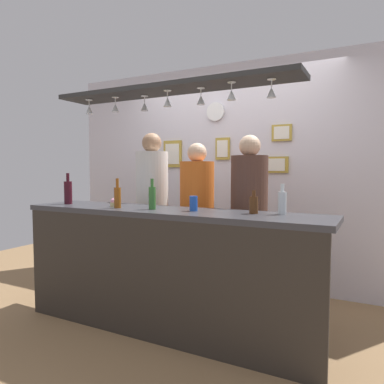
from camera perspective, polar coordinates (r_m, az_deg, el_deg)
The scene contains 26 objects.
ground_plane at distance 3.58m, azimuth -0.78°, elevation -18.85°, with size 8.00×8.00×0.00m, color olive.
back_wall at distance 4.30m, azimuth 6.16°, elevation 2.73°, with size 4.40×0.06×2.60m, color silver.
bar_counter at distance 2.95m, azimuth -5.52°, elevation -9.63°, with size 2.70×0.55×1.03m.
overhead_glass_rack at distance 3.11m, azimuth -3.54°, elevation 16.09°, with size 2.20×0.36×0.04m, color black.
hanging_wineglass_far_left at distance 3.58m, azimuth -16.02°, elevation 12.50°, with size 0.07×0.07×0.13m.
hanging_wineglass_left at distance 3.40m, azimuth -12.08°, elevation 13.04°, with size 0.07×0.07×0.13m.
hanging_wineglass_center_left at distance 3.30m, azimuth -7.55°, elevation 13.38°, with size 0.07×0.07×0.13m.
hanging_wineglass_center at distance 3.06m, azimuth -3.86°, elevation 14.18°, with size 0.07×0.07×0.13m.
hanging_wineglass_center_right at distance 2.96m, azimuth 1.42°, elevation 14.52°, with size 0.07×0.07×0.13m.
hanging_wineglass_right at distance 2.79m, azimuth 6.29°, elevation 15.17°, with size 0.07×0.07×0.13m.
hanging_wineglass_far_right at distance 2.75m, azimuth 12.52°, elevation 15.29°, with size 0.07×0.07×0.13m.
person_left_white_patterned_shirt at distance 3.83m, azimuth -6.35°, elevation -1.04°, with size 0.34×0.34×1.75m.
person_middle_orange_shirt at distance 3.57m, azimuth 0.80°, elevation -2.64°, with size 0.34×0.34×1.63m.
person_right_brown_shirt at distance 3.36m, azimuth 9.06°, elevation -2.48°, with size 0.34×0.34×1.68m.
bottle_beer_amber_tall at distance 3.19m, azimuth -11.76°, elevation -0.72°, with size 0.06×0.06×0.26m.
bottle_soda_clear at distance 2.78m, azimuth 14.13°, elevation -1.58°, with size 0.06×0.06×0.23m.
bottle_wine_dark_red at distance 3.68m, azimuth -19.10°, elevation 0.02°, with size 0.08×0.08×0.30m.
bottle_beer_green_import at distance 3.04m, azimuth -6.35°, elevation -0.82°, with size 0.06×0.06×0.26m.
bottle_beer_brown_stubby at distance 2.78m, azimuth 9.78°, elevation -1.96°, with size 0.07×0.07×0.18m.
drink_can at distance 2.91m, azimuth 0.25°, elevation -1.84°, with size 0.07×0.07×0.12m, color #1E4CB2.
cupcake at distance 3.31m, azimuth -12.38°, elevation -1.69°, with size 0.06×0.06×0.08m.
picture_frame_upper_small at distance 4.10m, azimuth 14.07°, elevation 9.13°, with size 0.22×0.02×0.18m.
picture_frame_caricature at distance 4.61m, azimuth -3.10°, elevation 6.06°, with size 0.26×0.02×0.34m.
picture_frame_crest at distance 4.30m, azimuth 4.88°, elevation 6.88°, with size 0.18×0.02×0.26m.
picture_frame_lower_pair at distance 4.10m, azimuth 13.02°, elevation 4.25°, with size 0.30×0.02×0.18m.
wall_clock at distance 4.38m, azimuth 3.76°, elevation 12.62°, with size 0.22×0.22×0.03m, color white.
Camera 1 is at (1.57, -2.91, 1.38)m, focal length 33.55 mm.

